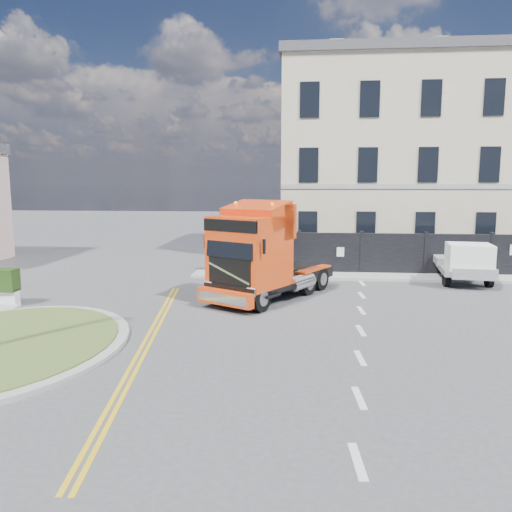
# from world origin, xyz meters

# --- Properties ---
(ground) EXTENTS (120.00, 120.00, 0.00)m
(ground) POSITION_xyz_m (0.00, 0.00, 0.00)
(ground) COLOR #424244
(ground) RESTS_ON ground
(hoarding_fence) EXTENTS (18.80, 0.25, 2.00)m
(hoarding_fence) POSITION_xyz_m (6.55, 9.00, 1.00)
(hoarding_fence) COLOR black
(hoarding_fence) RESTS_ON ground
(georgian_building) EXTENTS (12.30, 10.30, 12.80)m
(georgian_building) POSITION_xyz_m (6.00, 16.50, 5.77)
(georgian_building) COLOR beige
(georgian_building) RESTS_ON ground
(pavement_far) EXTENTS (20.00, 1.60, 0.12)m
(pavement_far) POSITION_xyz_m (6.00, 8.10, 0.06)
(pavement_far) COLOR gray
(pavement_far) RESTS_ON ground
(truck) EXTENTS (4.99, 6.36, 3.63)m
(truck) POSITION_xyz_m (-0.43, 3.15, 1.62)
(truck) COLOR black
(truck) RESTS_ON ground
(flatbed_pickup) EXTENTS (2.29, 4.61, 1.84)m
(flatbed_pickup) POSITION_xyz_m (8.20, 6.98, 0.99)
(flatbed_pickup) COLOR gray
(flatbed_pickup) RESTS_ON ground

